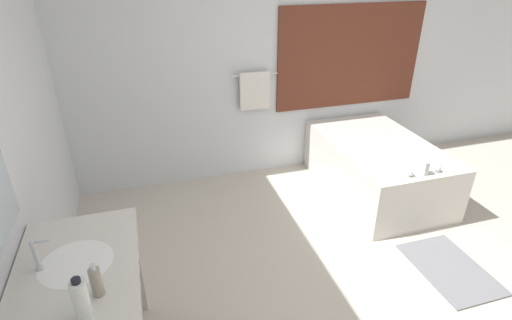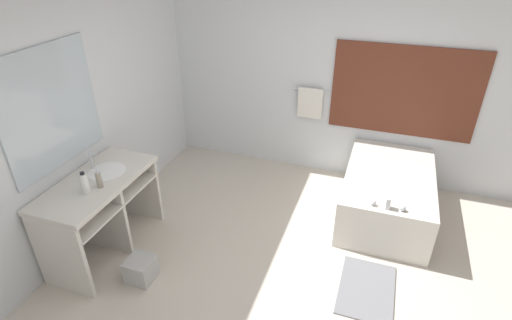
% 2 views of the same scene
% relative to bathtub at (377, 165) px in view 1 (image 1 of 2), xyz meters
% --- Properties ---
extents(ground_plane, '(16.00, 16.00, 0.00)m').
position_rel_bathtub_xyz_m(ground_plane, '(-0.81, -1.42, -0.31)').
color(ground_plane, beige).
rests_on(ground_plane, ground).
extents(wall_back_with_blinds, '(7.40, 0.13, 2.70)m').
position_rel_bathtub_xyz_m(wall_back_with_blinds, '(-0.78, 0.81, 1.04)').
color(wall_back_with_blinds, silver).
rests_on(wall_back_with_blinds, ground_plane).
extents(vanity_counter, '(0.61, 1.24, 0.85)m').
position_rel_bathtub_xyz_m(vanity_counter, '(-2.69, -1.54, 0.31)').
color(vanity_counter, silver).
rests_on(vanity_counter, ground_plane).
extents(sink_faucet, '(0.09, 0.04, 0.18)m').
position_rel_bathtub_xyz_m(sink_faucet, '(-2.86, -1.37, 0.63)').
color(sink_faucet, silver).
rests_on(sink_faucet, vanity_counter).
extents(bathtub, '(0.96, 1.54, 0.68)m').
position_rel_bathtub_xyz_m(bathtub, '(0.00, 0.00, 0.00)').
color(bathtub, silver).
rests_on(bathtub, ground_plane).
extents(water_bottle_1, '(0.07, 0.07, 0.22)m').
position_rel_bathtub_xyz_m(water_bottle_1, '(-2.62, -1.76, 0.65)').
color(water_bottle_1, silver).
rests_on(water_bottle_1, vanity_counter).
extents(soap_dispenser, '(0.05, 0.05, 0.18)m').
position_rel_bathtub_xyz_m(soap_dispenser, '(-2.57, -1.63, 0.62)').
color(soap_dispenser, gray).
rests_on(soap_dispenser, vanity_counter).
extents(bath_mat, '(0.50, 0.74, 0.02)m').
position_rel_bathtub_xyz_m(bath_mat, '(-0.07, -1.26, -0.30)').
color(bath_mat, slate).
rests_on(bath_mat, ground_plane).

